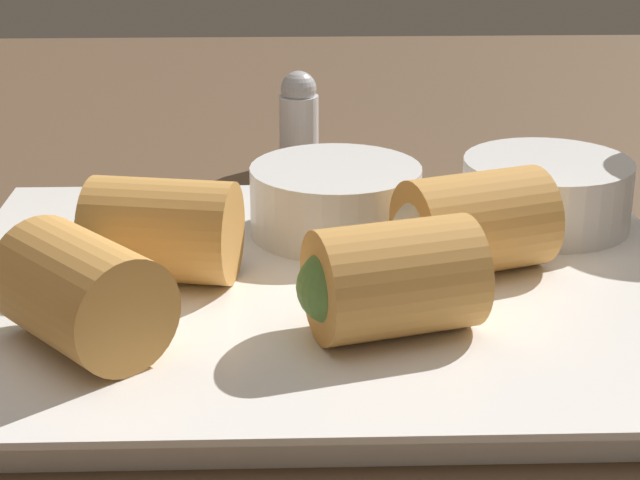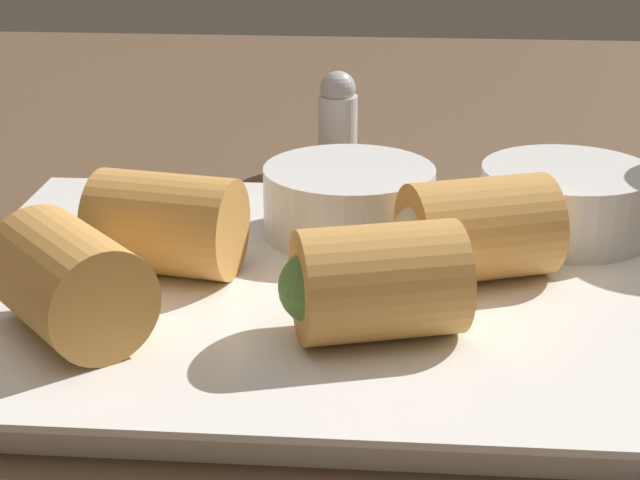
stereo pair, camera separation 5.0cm
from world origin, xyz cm
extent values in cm
cube|color=brown|center=(0.00, 0.00, 1.00)|extent=(180.00, 140.00, 2.00)
cube|color=white|center=(3.62, 2.77, 2.60)|extent=(32.23, 25.92, 1.20)
cube|color=white|center=(3.62, 2.77, 3.35)|extent=(33.52, 26.95, 0.30)
cylinder|color=#D19347|center=(6.41, -2.78, 5.81)|extent=(7.48, 6.23, 4.61)
sphere|color=#56843D|center=(3.98, -3.48, 5.81)|extent=(3.00, 3.00, 3.00)
cylinder|color=#D19347|center=(-3.36, 3.02, 5.81)|extent=(7.18, 5.70, 4.61)
sphere|color=#B23D2D|center=(-5.85, 3.47, 5.81)|extent=(3.00, 3.00, 3.00)
cylinder|color=#D19347|center=(-5.71, -3.81, 5.81)|extent=(7.72, 7.89, 4.61)
sphere|color=#6B9E47|center=(-7.38, -1.91, 5.81)|extent=(3.00, 3.00, 3.00)
cylinder|color=#D19347|center=(10.67, 3.48, 5.81)|extent=(7.63, 6.53, 4.61)
sphere|color=beige|center=(8.29, 2.62, 5.81)|extent=(3.00, 3.00, 3.00)
cylinder|color=white|center=(4.58, 8.64, 5.20)|extent=(8.50, 8.50, 3.40)
cylinder|color=#DBBC89|center=(4.58, 8.64, 6.59)|extent=(6.97, 6.97, 0.61)
cylinder|color=white|center=(15.32, 9.45, 5.20)|extent=(8.50, 8.50, 3.40)
cylinder|color=beige|center=(15.32, 9.45, 6.59)|extent=(6.97, 6.97, 0.61)
cylinder|color=silver|center=(2.96, 24.80, 4.30)|extent=(2.52, 2.52, 4.60)
sphere|color=#B7B7BC|center=(2.96, 24.80, 7.04)|extent=(2.27, 2.27, 2.27)
camera|label=1|loc=(2.23, -41.49, 22.55)|focal=60.00mm
camera|label=2|loc=(7.23, -41.37, 22.55)|focal=60.00mm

